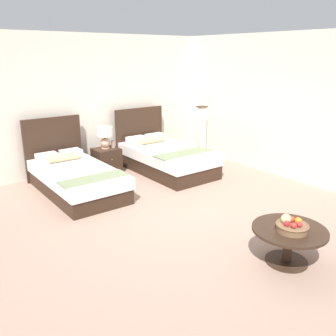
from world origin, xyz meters
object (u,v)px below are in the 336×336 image
(floor_lamp_corner, at_px, (201,132))
(table_lamp, at_px, (105,135))
(fruit_bowl, at_px, (292,226))
(vase, at_px, (113,144))
(bed_near_window, at_px, (75,177))
(coffee_table, at_px, (289,237))
(bed_near_corner, at_px, (165,157))
(nightstand, at_px, (107,161))

(floor_lamp_corner, bearing_deg, table_lamp, 173.00)
(fruit_bowl, bearing_deg, vase, 88.22)
(bed_near_window, relative_size, coffee_table, 2.49)
(bed_near_corner, height_order, vase, bed_near_corner)
(bed_near_window, distance_m, nightstand, 1.18)
(bed_near_window, xyz_separation_m, fruit_bowl, (1.01, -3.91, 0.24))
(bed_near_window, relative_size, table_lamp, 4.84)
(bed_near_window, xyz_separation_m, floor_lamp_corner, (3.47, 0.35, 0.35))
(table_lamp, height_order, fruit_bowl, table_lamp)
(coffee_table, bearing_deg, bed_near_window, 105.24)
(floor_lamp_corner, bearing_deg, vase, 174.00)
(vase, height_order, fruit_bowl, vase)
(bed_near_corner, xyz_separation_m, floor_lamp_corner, (1.39, 0.36, 0.33))
(vase, bearing_deg, bed_near_window, -152.75)
(fruit_bowl, bearing_deg, coffee_table, 50.33)
(coffee_table, height_order, floor_lamp_corner, floor_lamp_corner)
(fruit_bowl, relative_size, floor_lamp_corner, 0.30)
(coffee_table, bearing_deg, vase, 88.68)
(bed_near_corner, relative_size, coffee_table, 2.50)
(floor_lamp_corner, bearing_deg, nightstand, 173.45)
(nightstand, distance_m, table_lamp, 0.56)
(nightstand, relative_size, floor_lamp_corner, 0.43)
(bed_near_window, xyz_separation_m, bed_near_corner, (2.08, -0.01, 0.02))
(bed_near_corner, distance_m, floor_lamp_corner, 1.47)
(bed_near_window, relative_size, nightstand, 4.12)
(table_lamp, distance_m, vase, 0.27)
(table_lamp, xyz_separation_m, coffee_table, (0.05, -4.51, -0.49))
(bed_near_corner, distance_m, vase, 1.15)
(bed_near_window, bearing_deg, coffee_table, -74.76)
(bed_near_corner, relative_size, nightstand, 4.13)
(table_lamp, relative_size, fruit_bowl, 1.20)
(bed_near_corner, relative_size, floor_lamp_corner, 1.77)
(vase, distance_m, coffee_table, 4.47)
(bed_near_window, bearing_deg, table_lamp, 33.23)
(coffee_table, relative_size, floor_lamp_corner, 0.71)
(table_lamp, bearing_deg, bed_near_window, -146.77)
(nightstand, xyz_separation_m, fruit_bowl, (0.02, -4.54, 0.25))
(bed_near_corner, bearing_deg, bed_near_window, 179.79)
(table_lamp, bearing_deg, fruit_bowl, -89.81)
(bed_near_corner, xyz_separation_m, coffee_table, (-1.03, -3.85, 0.04))
(bed_near_window, relative_size, floor_lamp_corner, 1.77)
(nightstand, xyz_separation_m, table_lamp, (0.00, 0.02, 0.56))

